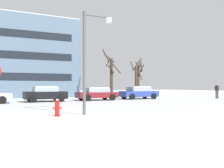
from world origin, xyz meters
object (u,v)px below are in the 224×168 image
(fire_hydrant, at_px, (57,108))
(parked_car_blue, at_px, (139,93))
(parked_car_maroon, at_px, (97,94))
(street_lamp, at_px, (90,52))
(pedestrian_crossing, at_px, (217,90))
(parked_car_black, at_px, (45,94))

(fire_hydrant, relative_size, parked_car_blue, 0.20)
(parked_car_maroon, relative_size, parked_car_blue, 0.97)
(street_lamp, relative_size, pedestrian_crossing, 3.12)
(parked_car_blue, distance_m, pedestrian_crossing, 9.30)
(parked_car_black, relative_size, parked_car_blue, 0.91)
(parked_car_black, bearing_deg, pedestrian_crossing, -9.71)
(parked_car_maroon, distance_m, pedestrian_crossing, 14.26)
(parked_car_blue, height_order, pedestrian_crossing, pedestrian_crossing)
(street_lamp, distance_m, parked_car_black, 11.95)
(parked_car_maroon, bearing_deg, pedestrian_crossing, -12.76)
(fire_hydrant, relative_size, parked_car_maroon, 0.21)
(fire_hydrant, bearing_deg, street_lamp, 0.36)
(fire_hydrant, bearing_deg, pedestrian_crossing, 21.58)
(street_lamp, distance_m, pedestrian_crossing, 21.39)
(fire_hydrant, distance_m, street_lamp, 3.34)
(parked_car_black, height_order, pedestrian_crossing, pedestrian_crossing)
(parked_car_black, relative_size, parked_car_maroon, 0.94)
(parked_car_black, xyz_separation_m, pedestrian_crossing, (19.10, -3.27, 0.27))
(street_lamp, xyz_separation_m, parked_car_black, (0.44, 11.67, -2.55))
(parked_car_maroon, bearing_deg, parked_car_blue, 0.81)
(parked_car_black, distance_m, parked_car_maroon, 5.19)
(pedestrian_crossing, bearing_deg, parked_car_black, 170.29)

